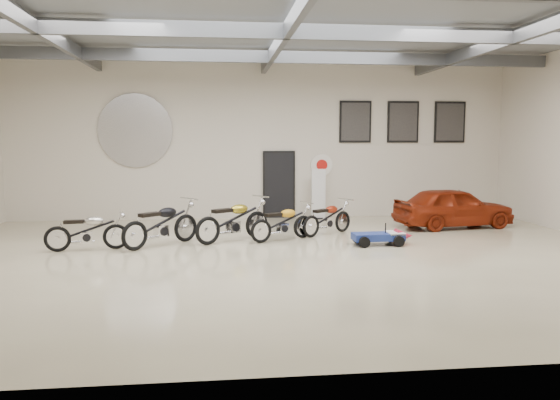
{
  "coord_description": "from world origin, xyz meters",
  "views": [
    {
      "loc": [
        -1.43,
        -11.53,
        2.51
      ],
      "look_at": [
        0.0,
        1.2,
        1.1
      ],
      "focal_mm": 35.0,
      "sensor_mm": 36.0,
      "label": 1
    }
  ],
  "objects": [
    {
      "name": "floor",
      "position": [
        0.0,
        0.0,
        0.0
      ],
      "size": [
        16.0,
        12.0,
        0.01
      ],
      "primitive_type": "cube",
      "color": "beige",
      "rests_on": "ground"
    },
    {
      "name": "ceiling",
      "position": [
        0.0,
        0.0,
        5.0
      ],
      "size": [
        16.0,
        12.0,
        0.01
      ],
      "primitive_type": "cube",
      "color": "slate",
      "rests_on": "back_wall"
    },
    {
      "name": "back_wall",
      "position": [
        0.0,
        6.0,
        2.5
      ],
      "size": [
        16.0,
        0.02,
        5.0
      ],
      "primitive_type": "cube",
      "color": "beige",
      "rests_on": "floor"
    },
    {
      "name": "ceiling_beams",
      "position": [
        0.0,
        0.0,
        4.75
      ],
      "size": [
        15.8,
        11.8,
        0.32
      ],
      "primitive_type": null,
      "color": "#4E5155",
      "rests_on": "ceiling"
    },
    {
      "name": "door",
      "position": [
        0.5,
        5.95,
        1.05
      ],
      "size": [
        0.92,
        0.08,
        2.1
      ],
      "primitive_type": "cube",
      "color": "black",
      "rests_on": "back_wall"
    },
    {
      "name": "logo_plaque",
      "position": [
        -4.0,
        5.95,
        2.8
      ],
      "size": [
        2.3,
        0.06,
        1.16
      ],
      "primitive_type": null,
      "color": "silver",
      "rests_on": "back_wall"
    },
    {
      "name": "poster_left",
      "position": [
        3.0,
        5.96,
        3.1
      ],
      "size": [
        1.05,
        0.08,
        1.35
      ],
      "primitive_type": null,
      "color": "black",
      "rests_on": "back_wall"
    },
    {
      "name": "poster_mid",
      "position": [
        4.6,
        5.96,
        3.1
      ],
      "size": [
        1.05,
        0.08,
        1.35
      ],
      "primitive_type": null,
      "color": "black",
      "rests_on": "back_wall"
    },
    {
      "name": "poster_right",
      "position": [
        6.2,
        5.96,
        3.1
      ],
      "size": [
        1.05,
        0.08,
        1.35
      ],
      "primitive_type": null,
      "color": "black",
      "rests_on": "back_wall"
    },
    {
      "name": "oil_sign",
      "position": [
        1.9,
        5.95,
        1.7
      ],
      "size": [
        0.72,
        0.1,
        0.72
      ],
      "primitive_type": null,
      "color": "white",
      "rests_on": "back_wall"
    },
    {
      "name": "banner_stand",
      "position": [
        1.72,
        5.5,
        0.84
      ],
      "size": [
        0.48,
        0.25,
        1.69
      ],
      "primitive_type": null,
      "rotation": [
        0.0,
        0.0,
        0.16
      ],
      "color": "white",
      "rests_on": "floor"
    },
    {
      "name": "motorcycle_silver",
      "position": [
        -4.44,
        1.14,
        0.47
      ],
      "size": [
        1.87,
        0.82,
        0.94
      ],
      "primitive_type": null,
      "rotation": [
        0.0,
        0.0,
        0.15
      ],
      "color": "silver",
      "rests_on": "floor"
    },
    {
      "name": "motorcycle_black",
      "position": [
        -2.81,
        1.49,
        0.55
      ],
      "size": [
        2.0,
        1.92,
        1.1
      ],
      "primitive_type": null,
      "rotation": [
        0.0,
        0.0,
        0.75
      ],
      "color": "silver",
      "rests_on": "floor"
    },
    {
      "name": "motorcycle_gold",
      "position": [
        -1.09,
        1.91,
        0.55
      ],
      "size": [
        2.14,
        1.75,
        1.11
      ],
      "primitive_type": null,
      "rotation": [
        0.0,
        0.0,
        0.6
      ],
      "color": "silver",
      "rests_on": "floor"
    },
    {
      "name": "motorcycle_yellow",
      "position": [
        0.14,
        1.89,
        0.47
      ],
      "size": [
        1.87,
        1.31,
        0.94
      ],
      "primitive_type": null,
      "rotation": [
        0.0,
        0.0,
        0.47
      ],
      "color": "silver",
      "rests_on": "floor"
    },
    {
      "name": "motorcycle_red",
      "position": [
        1.43,
        2.59,
        0.46
      ],
      "size": [
        1.76,
        1.51,
        0.93
      ],
      "primitive_type": null,
      "rotation": [
        0.0,
        0.0,
        0.64
      ],
      "color": "silver",
      "rests_on": "floor"
    },
    {
      "name": "go_kart",
      "position": [
        2.48,
        1.04,
        0.27
      ],
      "size": [
        1.51,
        0.71,
        0.54
      ],
      "primitive_type": null,
      "rotation": [
        0.0,
        0.0,
        0.03
      ],
      "color": "navy",
      "rests_on": "floor"
    },
    {
      "name": "vintage_car",
      "position": [
        5.28,
        3.4,
        0.58
      ],
      "size": [
        1.87,
        3.59,
        1.17
      ],
      "primitive_type": "imported",
      "rotation": [
        0.0,
        0.0,
        1.72
      ],
      "color": "maroon",
      "rests_on": "floor"
    }
  ]
}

